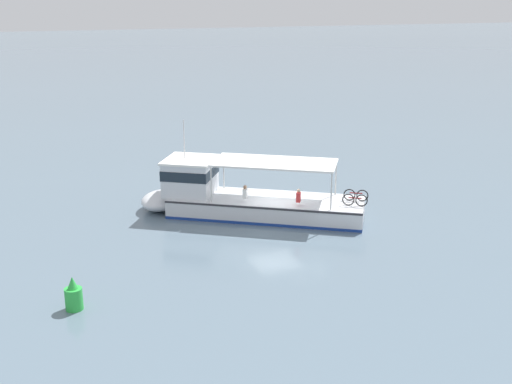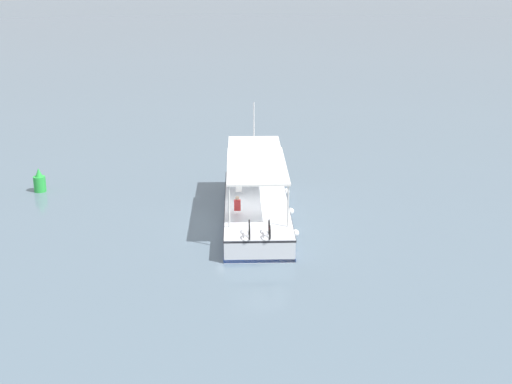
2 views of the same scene
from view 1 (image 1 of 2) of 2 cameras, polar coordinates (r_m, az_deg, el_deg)
ground_plane at (r=35.57m, az=1.68°, el=-2.51°), size 400.00×400.00×0.00m
ferry_main at (r=36.16m, az=-1.58°, el=-0.49°), size 12.42×9.35×5.32m
channel_buoy at (r=26.67m, az=-15.87°, el=-8.88°), size 0.70×0.70×1.40m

